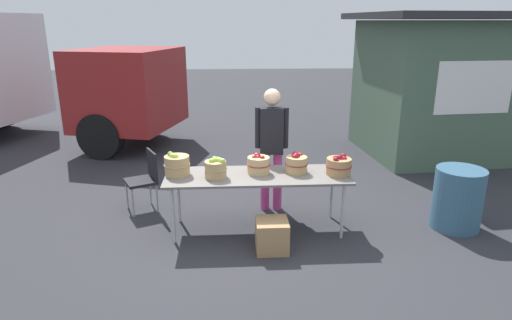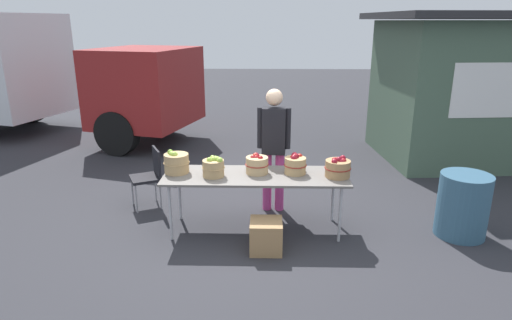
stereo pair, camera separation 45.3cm
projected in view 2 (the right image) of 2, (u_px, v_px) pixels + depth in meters
ground_plane at (255, 229)px, 5.73m from camera, size 40.00×40.00×0.00m
market_table at (255, 178)px, 5.52m from camera, size 2.30×0.76×0.75m
apple_basket_green_0 at (176, 163)px, 5.55m from camera, size 0.33×0.33×0.29m
apple_basket_green_1 at (214, 167)px, 5.42m from camera, size 0.29×0.29×0.26m
apple_basket_red_0 at (257, 164)px, 5.53m from camera, size 0.30×0.30×0.25m
apple_basket_red_1 at (295, 164)px, 5.52m from camera, size 0.29×0.29×0.26m
apple_basket_red_2 at (338, 168)px, 5.41m from camera, size 0.33×0.33×0.26m
vendor_adult at (274, 141)px, 6.03m from camera, size 0.46×0.25×1.73m
box_truck at (9, 70)px, 10.30m from camera, size 7.99×4.13×2.75m
food_kiosk at (467, 87)px, 8.39m from camera, size 3.74×3.19×2.74m
folding_chair at (150, 173)px, 6.30m from camera, size 0.53×0.53×0.86m
trash_barrel at (463, 205)px, 5.46m from camera, size 0.61×0.61×0.80m
produce_crate at (266, 236)px, 5.15m from camera, size 0.37×0.37×0.37m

